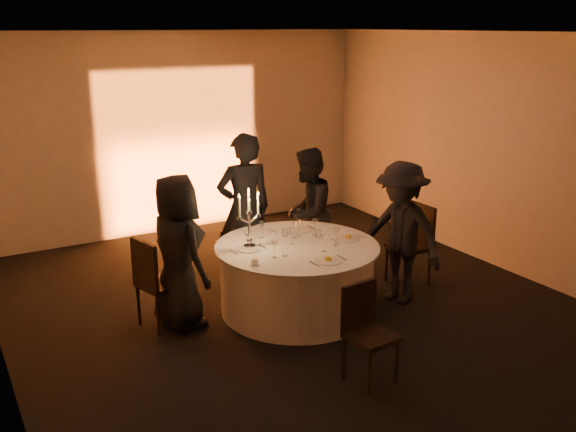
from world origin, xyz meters
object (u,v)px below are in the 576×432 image
guest_left (178,253)px  guest_back_right (308,212)px  guest_back_left (244,209)px  coffee_cup (255,262)px  banquet_table (297,278)px  chair_back_right (301,227)px  chair_right (414,239)px  guest_right (401,233)px  chair_back_left (245,230)px  chair_left (155,278)px  candelabra (249,227)px  chair_front (366,327)px

guest_left → guest_back_right: size_ratio=1.01×
guest_back_left → guest_left: bearing=40.8°
coffee_cup → guest_back_right: bearing=41.6°
banquet_table → chair_back_right: bearing=57.2°
chair_right → guest_back_left: bearing=-120.5°
chair_back_right → guest_right: guest_right is taller
banquet_table → guest_left: bearing=167.6°
banquet_table → guest_left: guest_left is taller
guest_left → chair_back_left: bearing=-61.9°
chair_left → guest_back_left: guest_back_left is taller
banquet_table → candelabra: bearing=156.8°
chair_back_right → guest_back_right: 0.52m
banquet_table → chair_left: (-1.50, 0.37, 0.17)m
chair_back_left → coffee_cup: (-0.72, -1.70, 0.26)m
candelabra → guest_left: bearing=174.6°
banquet_table → chair_front: size_ratio=2.03×
guest_left → guest_back_left: (1.14, 0.77, 0.11)m
chair_front → guest_right: (1.34, 1.18, 0.32)m
guest_left → guest_back_left: guest_back_left is taller
chair_left → candelabra: size_ratio=1.48×
guest_back_left → guest_back_right: 0.84m
chair_back_right → guest_back_right: bearing=39.3°
chair_front → coffee_cup: (-0.48, 1.22, 0.30)m
chair_right → guest_right: guest_right is taller
chair_back_right → coffee_cup: chair_back_right is taller
chair_left → guest_right: 2.76m
guest_right → chair_front: bearing=-65.7°
guest_back_left → coffee_cup: (-0.55, -1.35, -0.13)m
banquet_table → guest_right: size_ratio=1.10×
guest_back_left → guest_back_right: size_ratio=1.15×
guest_left → chair_right: bearing=-107.9°
banquet_table → chair_back_right: (0.83, 1.30, 0.10)m
chair_front → guest_right: guest_right is taller
guest_back_left → chair_left: bearing=33.0°
chair_left → coffee_cup: 1.09m
chair_back_right → chair_right: size_ratio=0.89×
chair_left → guest_left: guest_left is taller
candelabra → chair_front: bearing=-80.6°
banquet_table → chair_right: bearing=-0.1°
chair_back_right → guest_back_left: size_ratio=0.47×
guest_back_left → chair_back_left: bearing=-108.7°
chair_back_right → chair_right: 1.55m
chair_right → banquet_table: bearing=-90.2°
chair_front → coffee_cup: 1.35m
chair_right → candelabra: 2.20m
banquet_table → chair_back_left: bearing=88.2°
candelabra → chair_right: bearing=-5.5°
chair_back_left → chair_front: 2.93m
chair_left → guest_back_left: 1.58m
chair_front → guest_back_left: 2.61m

